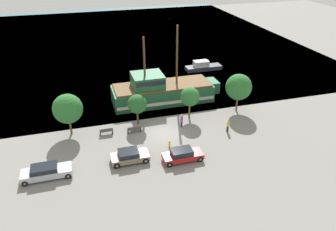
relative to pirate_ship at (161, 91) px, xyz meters
The scene contains 16 objects.
ground_plane 9.08m from the pirate_ship, 103.18° to the right, with size 160.00×160.00×0.00m, color gray.
water_surface 35.40m from the pirate_ship, 93.30° to the left, with size 80.00×80.00×0.00m, color teal.
pirate_ship is the anchor object (origin of this frame).
moored_boat_dockside 15.09m from the pirate_ship, 44.82° to the left, with size 6.56×2.05×1.71m.
parked_car_curb_front 14.89m from the pirate_ship, 96.46° to the right, with size 4.33×1.77×1.39m.
parked_car_curb_mid 15.18m from the pirate_ship, 118.21° to the right, with size 4.04×1.98×1.33m.
parked_car_curb_rear 20.78m from the pirate_ship, 138.82° to the right, with size 4.89×1.87×1.35m.
fire_hydrant 12.04m from the pirate_ship, 100.73° to the right, with size 0.42×0.25×0.76m.
bench_promenade_east 11.43m from the pirate_ship, 141.47° to the right, with size 1.61×0.45×0.85m.
bench_promenade_west 9.50m from the pirate_ship, 125.96° to the right, with size 1.71×0.45×0.85m.
pedestrian_walking_near 12.05m from the pirate_ship, 62.29° to the right, with size 0.32×0.32×1.60m.
pedestrian_walking_far 8.01m from the pirate_ship, 86.58° to the right, with size 0.32×0.32×1.76m.
tree_row_east 14.36m from the pirate_ship, 155.95° to the right, with size 3.54×3.54×5.24m.
tree_row_mideast 7.42m from the pirate_ship, 129.68° to the right, with size 2.45×2.45×4.07m.
tree_row_midwest 6.51m from the pirate_ship, 69.39° to the right, with size 2.50×2.50×4.36m.
tree_row_west 11.05m from the pirate_ship, 31.96° to the right, with size 3.54×3.54×5.31m.
Camera 1 is at (-9.16, -33.31, 21.10)m, focal length 35.00 mm.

